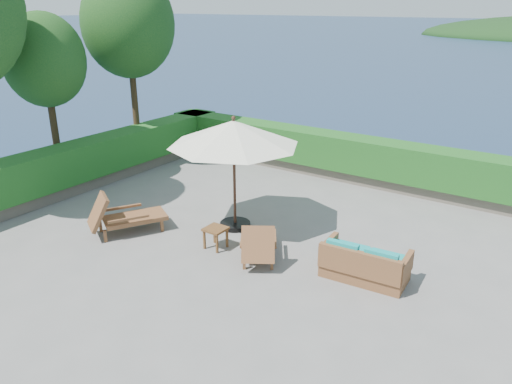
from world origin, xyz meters
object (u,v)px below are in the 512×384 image
Objects in this scene: side_table at (216,231)px; wicker_loveseat at (364,265)px; lounge_right at (258,242)px; patio_umbrella at (234,134)px; lounge_left at (123,216)px.

wicker_loveseat is (3.18, 0.56, -0.08)m from side_table.
lounge_right is 1.01× the size of wicker_loveseat.
patio_umbrella reaches higher than wicker_loveseat.
lounge_left is at bearing -138.52° from patio_umbrella.
side_table is (-1.04, -0.11, 0.00)m from lounge_right.
wicker_loveseat is (3.48, -0.55, -1.96)m from patio_umbrella.
lounge_right is at bearing 42.14° from lounge_left.
lounge_left is 2.31m from side_table.
patio_umbrella is 1.86× the size of wicker_loveseat.
patio_umbrella is 2.52m from lounge_right.
lounge_right reaches higher than wicker_loveseat.
lounge_right is 2.19m from wicker_loveseat.
patio_umbrella is 3.18m from lounge_left.
lounge_left reaches higher than lounge_right.
lounge_right is 1.05m from side_table.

